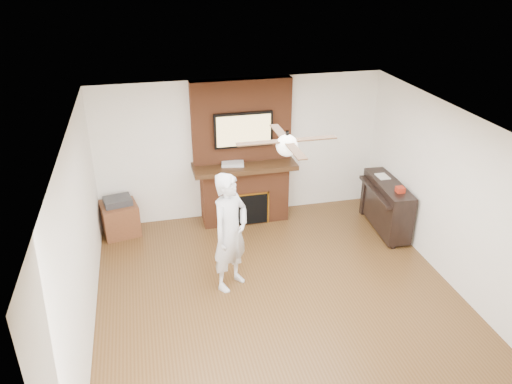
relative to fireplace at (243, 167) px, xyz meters
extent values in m
cube|color=#513317|center=(0.00, -2.55, -1.09)|extent=(5.36, 5.86, 0.18)
cube|color=white|center=(0.00, -2.55, 1.59)|extent=(5.36, 5.86, 0.18)
cube|color=white|center=(0.00, 0.29, 0.25)|extent=(5.36, 0.18, 2.50)
cube|color=white|center=(-2.59, -2.55, 0.25)|extent=(0.18, 5.86, 2.50)
cube|color=white|center=(2.59, -2.55, 0.25)|extent=(0.18, 5.86, 2.50)
cube|color=brown|center=(0.00, -0.05, -0.50)|extent=(1.50, 0.50, 1.00)
cube|color=black|center=(0.00, -0.08, 0.04)|extent=(1.78, 0.64, 0.08)
cube|color=brown|center=(0.00, 0.10, 0.79)|extent=(1.70, 0.20, 1.42)
cube|color=black|center=(0.00, -0.30, -0.69)|extent=(0.70, 0.06, 0.55)
cube|color=#BF8C2D|center=(0.00, -0.31, -0.40)|extent=(0.78, 0.02, 0.03)
cube|color=#BF8C2D|center=(-0.38, -0.31, -0.69)|extent=(0.03, 0.02, 0.61)
cube|color=#BF8C2D|center=(0.38, -0.31, -0.69)|extent=(0.03, 0.02, 0.61)
cube|color=black|center=(0.00, -0.04, 0.68)|extent=(1.00, 0.07, 0.60)
cube|color=#D9BB72|center=(0.00, -0.08, 0.68)|extent=(0.92, 0.01, 0.52)
cylinder|color=black|center=(0.00, -2.55, 1.43)|extent=(0.04, 0.04, 0.14)
sphere|color=white|center=(0.00, -2.55, 1.32)|extent=(0.26, 0.26, 0.26)
cube|color=black|center=(0.33, -2.55, 1.38)|extent=(0.55, 0.11, 0.01)
cube|color=black|center=(0.00, -2.22, 1.38)|extent=(0.11, 0.55, 0.01)
cube|color=black|center=(-0.33, -2.55, 1.38)|extent=(0.55, 0.11, 0.01)
cube|color=black|center=(0.00, -2.88, 1.38)|extent=(0.11, 0.55, 0.01)
imported|color=silver|center=(-0.60, -1.95, -0.12)|extent=(0.77, 0.74, 1.75)
cube|color=#5D301A|center=(-2.17, -0.07, -0.72)|extent=(0.68, 0.68, 0.55)
cube|color=#302F32|center=(-2.17, -0.07, -0.39)|extent=(0.51, 0.44, 0.11)
cube|color=black|center=(2.29, -0.98, -0.53)|extent=(0.49, 1.37, 0.83)
cube|color=black|center=(2.15, -1.58, -0.63)|extent=(0.06, 0.10, 0.72)
cube|color=black|center=(2.15, -0.38, -0.63)|extent=(0.06, 0.10, 0.72)
cube|color=black|center=(2.07, -0.98, -0.25)|extent=(0.24, 1.25, 0.05)
cube|color=silver|center=(2.29, -0.72, -0.11)|extent=(0.19, 0.26, 0.01)
cube|color=#AA2815|center=(2.29, -1.34, -0.07)|extent=(0.12, 0.12, 0.09)
cube|color=silver|center=(-0.21, -0.10, 0.11)|extent=(0.41, 0.28, 0.05)
cylinder|color=gold|center=(-0.20, -0.22, -0.94)|extent=(0.07, 0.07, 0.12)
cylinder|color=#2D7231|center=(-0.01, -0.20, -0.95)|extent=(0.07, 0.07, 0.10)
cylinder|color=beige|center=(0.03, -0.18, -0.95)|extent=(0.08, 0.08, 0.10)
cylinder|color=#3665A2|center=(0.21, -0.16, -0.95)|extent=(0.07, 0.07, 0.08)
camera|label=1|loc=(-1.62, -7.83, 3.40)|focal=35.00mm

